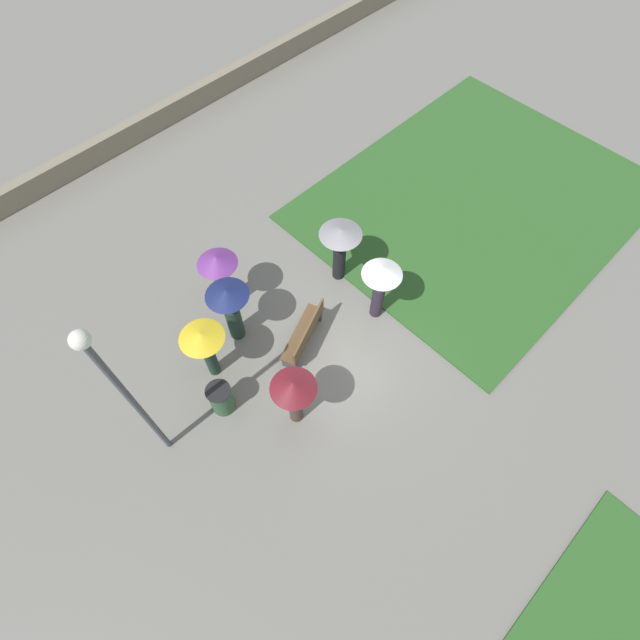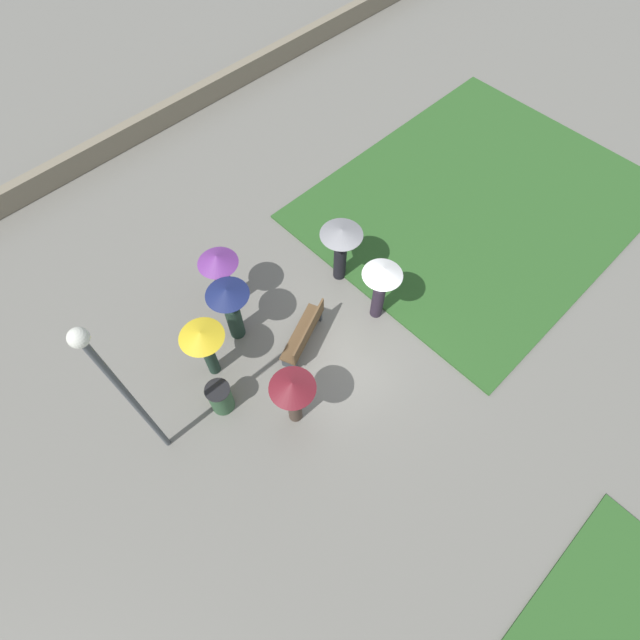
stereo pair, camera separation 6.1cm
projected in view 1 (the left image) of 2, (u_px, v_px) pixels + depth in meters
The scene contains 12 objects.
ground_plane at pixel (344, 341), 12.58m from camera, with size 90.00×90.00×0.00m, color slate.
lawn_patch_near at pixel (477, 201), 15.03m from camera, with size 9.80×7.87×0.06m.
parapet_wall at pixel (119, 139), 15.97m from camera, with size 45.00×0.35×0.73m.
park_bench at pixel (305, 334), 12.15m from camera, with size 1.75×1.05×0.90m.
lamp_post at pixel (121, 388), 8.48m from camera, with size 0.32×0.32×5.04m.
trash_bin at pixel (221, 398), 11.29m from camera, with size 0.57×0.57×0.91m.
crowd_person_yellow at pixel (204, 344), 11.00m from camera, with size 1.01×1.01×1.81m.
crowd_person_navy at pixel (230, 306), 11.59m from camera, with size 1.01×1.01×1.94m.
crowd_person_maroon at pixel (294, 393), 10.38m from camera, with size 0.99×0.99×1.86m.
crowd_person_grey at pixel (340, 244), 12.52m from camera, with size 1.08×1.08×1.85m.
crowd_person_white at pixel (381, 281), 11.82m from camera, with size 0.97×0.97×1.92m.
crowd_person_purple at pixel (220, 273), 12.07m from camera, with size 0.98×0.98×1.94m.
Camera 1 is at (4.68, 3.89, 11.05)m, focal length 28.00 mm.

